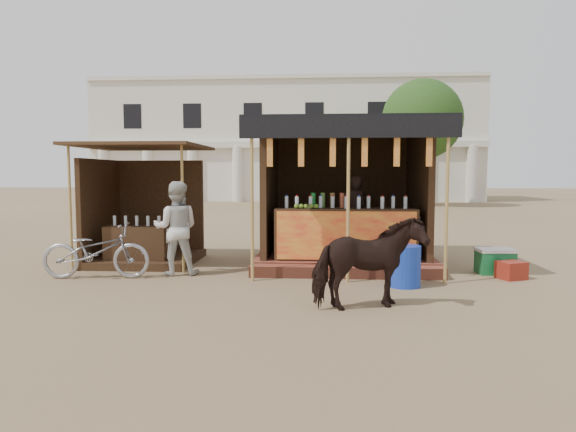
# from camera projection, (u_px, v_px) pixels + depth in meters

# --- Properties ---
(ground) EXTENTS (120.00, 120.00, 0.00)m
(ground) POSITION_uv_depth(u_px,v_px,m) (280.00, 305.00, 7.10)
(ground) COLOR #846B4C
(ground) RESTS_ON ground
(main_stall) EXTENTS (3.60, 3.61, 2.78)m
(main_stall) POSITION_uv_depth(u_px,v_px,m) (344.00, 213.00, 10.28)
(main_stall) COLOR brown
(main_stall) RESTS_ON ground
(secondary_stall) EXTENTS (2.40, 2.40, 2.38)m
(secondary_stall) POSITION_uv_depth(u_px,v_px,m) (139.00, 221.00, 10.46)
(secondary_stall) COLOR #3D2716
(secondary_stall) RESTS_ON ground
(cow) EXTENTS (1.62, 1.14, 1.25)m
(cow) POSITION_uv_depth(u_px,v_px,m) (368.00, 263.00, 6.80)
(cow) COLOR black
(cow) RESTS_ON ground
(motorbike) EXTENTS (1.88, 0.83, 0.95)m
(motorbike) POSITION_uv_depth(u_px,v_px,m) (96.00, 251.00, 8.84)
(motorbike) COLOR #97979F
(motorbike) RESTS_ON ground
(bystander) EXTENTS (0.90, 0.74, 1.67)m
(bystander) POSITION_uv_depth(u_px,v_px,m) (176.00, 228.00, 9.15)
(bystander) COLOR beige
(bystander) RESTS_ON ground
(blue_barrel) EXTENTS (0.66, 0.66, 0.66)m
(blue_barrel) POSITION_uv_depth(u_px,v_px,m) (405.00, 266.00, 8.21)
(blue_barrel) COLOR #1636AA
(blue_barrel) RESTS_ON ground
(red_crate) EXTENTS (0.53, 0.50, 0.30)m
(red_crate) POSITION_uv_depth(u_px,v_px,m) (511.00, 270.00, 8.81)
(red_crate) COLOR maroon
(red_crate) RESTS_ON ground
(cooler) EXTENTS (0.67, 0.48, 0.46)m
(cooler) POSITION_uv_depth(u_px,v_px,m) (495.00, 261.00, 9.28)
(cooler) COLOR #166533
(cooler) RESTS_ON ground
(background_building) EXTENTS (26.00, 7.45, 8.18)m
(background_building) POSITION_uv_depth(u_px,v_px,m) (287.00, 143.00, 36.68)
(background_building) COLOR silver
(background_building) RESTS_ON ground
(tree) EXTENTS (4.50, 4.40, 7.00)m
(tree) POSITION_uv_depth(u_px,v_px,m) (418.00, 123.00, 28.34)
(tree) COLOR #382314
(tree) RESTS_ON ground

